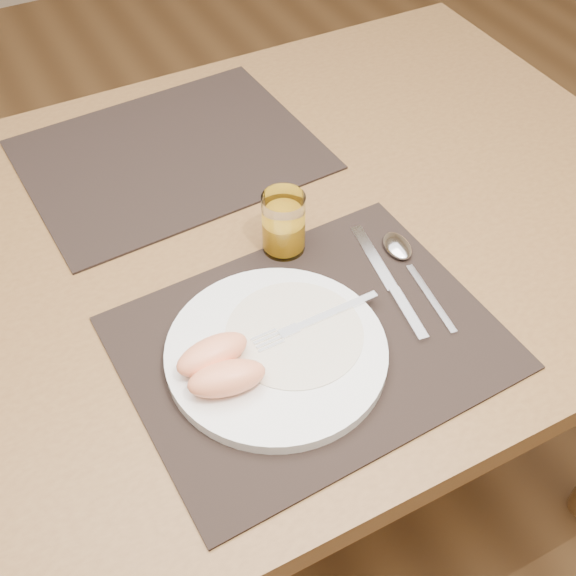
# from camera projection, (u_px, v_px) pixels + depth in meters

# --- Properties ---
(ground) EXTENTS (5.00, 5.00, 0.00)m
(ground) POSITION_uv_depth(u_px,v_px,m) (247.00, 489.00, 1.58)
(ground) COLOR brown
(ground) RESTS_ON ground
(table) EXTENTS (1.40, 0.90, 0.75)m
(table) POSITION_uv_depth(u_px,v_px,m) (229.00, 280.00, 1.09)
(table) COLOR brown
(table) RESTS_ON ground
(placemat_near) EXTENTS (0.46, 0.37, 0.00)m
(placemat_near) POSITION_uv_depth(u_px,v_px,m) (311.00, 342.00, 0.90)
(placemat_near) COLOR black
(placemat_near) RESTS_ON table
(placemat_far) EXTENTS (0.47, 0.38, 0.00)m
(placemat_far) POSITION_uv_depth(u_px,v_px,m) (170.00, 155.00, 1.16)
(placemat_far) COLOR black
(placemat_far) RESTS_ON table
(plate) EXTENTS (0.27, 0.27, 0.02)m
(plate) POSITION_uv_depth(u_px,v_px,m) (276.00, 352.00, 0.87)
(plate) COLOR white
(plate) RESTS_ON placemat_near
(plate_dressing) EXTENTS (0.17, 0.17, 0.00)m
(plate_dressing) POSITION_uv_depth(u_px,v_px,m) (294.00, 333.00, 0.88)
(plate_dressing) COLOR white
(plate_dressing) RESTS_ON plate
(fork) EXTENTS (0.17, 0.02, 0.00)m
(fork) POSITION_uv_depth(u_px,v_px,m) (306.00, 324.00, 0.89)
(fork) COLOR silver
(fork) RESTS_ON plate
(knife) EXTENTS (0.05, 0.22, 0.01)m
(knife) POSITION_uv_depth(u_px,v_px,m) (393.00, 289.00, 0.95)
(knife) COLOR silver
(knife) RESTS_ON placemat_near
(spoon) EXTENTS (0.05, 0.19, 0.01)m
(spoon) POSITION_uv_depth(u_px,v_px,m) (402.00, 253.00, 0.99)
(spoon) COLOR silver
(spoon) RESTS_ON placemat_near
(juice_glass) EXTENTS (0.06, 0.06, 0.09)m
(juice_glass) POSITION_uv_depth(u_px,v_px,m) (284.00, 226.00, 0.98)
(juice_glass) COLOR white
(juice_glass) RESTS_ON placemat_near
(grapefruit_wedges) EXTENTS (0.10, 0.09, 0.04)m
(grapefruit_wedges) POSITION_uv_depth(u_px,v_px,m) (219.00, 366.00, 0.83)
(grapefruit_wedges) COLOR #FF9A68
(grapefruit_wedges) RESTS_ON plate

